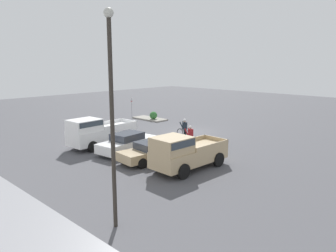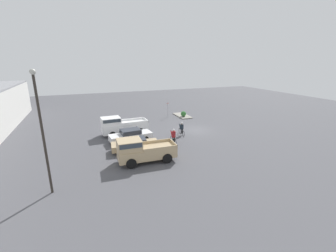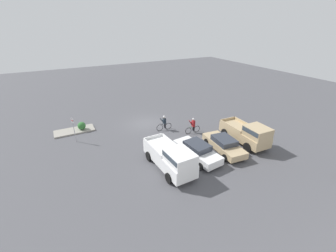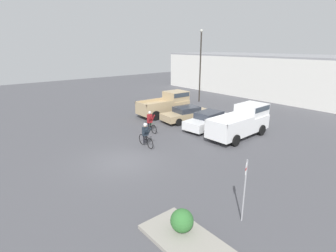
% 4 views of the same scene
% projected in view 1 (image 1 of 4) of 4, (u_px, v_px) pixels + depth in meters
% --- Properties ---
extents(ground_plane, '(80.00, 80.00, 0.00)m').
position_uv_depth(ground_plane, '(192.00, 131.00, 30.43)').
color(ground_plane, '#4C4C51').
extents(pickup_truck_0, '(2.31, 5.18, 2.21)m').
position_uv_depth(pickup_truck_0, '(184.00, 152.00, 19.36)').
color(pickup_truck_0, tan).
rests_on(pickup_truck_0, ground_plane).
extents(sedan_0, '(2.27, 4.79, 1.30)m').
position_uv_depth(sedan_0, '(153.00, 151.00, 21.38)').
color(sedan_0, tan).
rests_on(sedan_0, ground_plane).
extents(sedan_1, '(2.26, 4.80, 1.41)m').
position_uv_depth(sedan_1, '(127.00, 143.00, 23.38)').
color(sedan_1, white).
rests_on(sedan_1, ground_plane).
extents(pickup_truck_1, '(2.29, 5.51, 2.27)m').
position_uv_depth(pickup_truck_1, '(98.00, 132.00, 24.79)').
color(pickup_truck_1, white).
rests_on(pickup_truck_1, ground_plane).
extents(cyclist_0, '(1.75, 0.47, 1.67)m').
position_uv_depth(cyclist_0, '(184.00, 128.00, 27.76)').
color(cyclist_0, black).
rests_on(cyclist_0, ground_plane).
extents(cyclist_1, '(1.75, 0.47, 1.69)m').
position_uv_depth(cyclist_1, '(190.00, 137.00, 24.73)').
color(cyclist_1, black).
rests_on(cyclist_1, ground_plane).
extents(fire_lane_sign, '(0.14, 0.28, 2.58)m').
position_uv_depth(fire_lane_sign, '(132.00, 108.00, 34.76)').
color(fire_lane_sign, '#9E9EA3').
rests_on(fire_lane_sign, ground_plane).
extents(lamppost, '(0.36, 0.36, 8.26)m').
position_uv_depth(lamppost, '(112.00, 108.00, 12.03)').
color(lamppost, '#2D2823').
rests_on(lamppost, ground_plane).
extents(curb_island, '(4.04, 1.77, 0.15)m').
position_uv_depth(curb_island, '(150.00, 119.00, 36.72)').
color(curb_island, gray).
rests_on(curb_island, ground_plane).
extents(shrub, '(0.84, 0.84, 0.84)m').
position_uv_depth(shrub, '(153.00, 115.00, 35.97)').
color(shrub, '#337033').
rests_on(shrub, curb_island).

